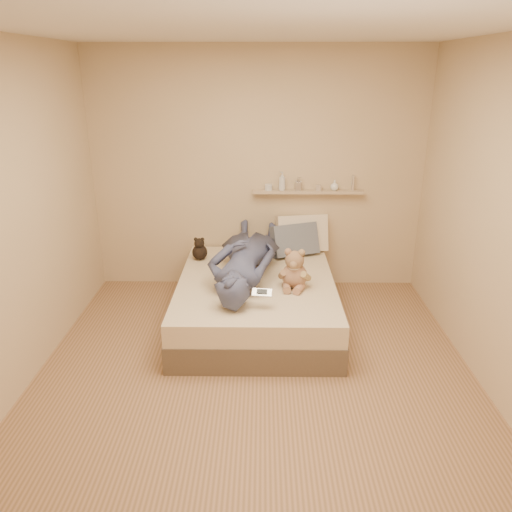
{
  "coord_description": "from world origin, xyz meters",
  "views": [
    {
      "loc": [
        0.05,
        -3.47,
        2.36
      ],
      "look_at": [
        0.0,
        0.65,
        0.8
      ],
      "focal_mm": 35.0,
      "sensor_mm": 36.0,
      "label": 1
    }
  ],
  "objects_px": {
    "game_console": "(262,293)",
    "person": "(245,257)",
    "dark_plush": "(200,250)",
    "bed": "(256,301)",
    "teddy_bear": "(294,272)",
    "pillow_grey": "(295,240)",
    "wall_shelf": "(308,192)",
    "pillow_cream": "(302,233)"
  },
  "relations": [
    {
      "from": "teddy_bear",
      "to": "person",
      "type": "relative_size",
      "value": 0.23
    },
    {
      "from": "pillow_grey",
      "to": "wall_shelf",
      "type": "xyz_separation_m",
      "value": [
        0.14,
        0.22,
        0.48
      ]
    },
    {
      "from": "bed",
      "to": "wall_shelf",
      "type": "height_order",
      "value": "wall_shelf"
    },
    {
      "from": "bed",
      "to": "teddy_bear",
      "type": "height_order",
      "value": "teddy_bear"
    },
    {
      "from": "dark_plush",
      "to": "pillow_cream",
      "type": "height_order",
      "value": "pillow_cream"
    },
    {
      "from": "bed",
      "to": "teddy_bear",
      "type": "distance_m",
      "value": 0.55
    },
    {
      "from": "pillow_grey",
      "to": "bed",
      "type": "bearing_deg",
      "value": -120.46
    },
    {
      "from": "game_console",
      "to": "person",
      "type": "relative_size",
      "value": 0.1
    },
    {
      "from": "bed",
      "to": "dark_plush",
      "type": "relative_size",
      "value": 7.64
    },
    {
      "from": "game_console",
      "to": "wall_shelf",
      "type": "distance_m",
      "value": 1.67
    },
    {
      "from": "teddy_bear",
      "to": "wall_shelf",
      "type": "bearing_deg",
      "value": 79.63
    },
    {
      "from": "teddy_bear",
      "to": "pillow_cream",
      "type": "xyz_separation_m",
      "value": [
        0.14,
        1.01,
        0.04
      ]
    },
    {
      "from": "pillow_cream",
      "to": "person",
      "type": "xyz_separation_m",
      "value": [
        -0.6,
        -0.74,
        0.0
      ]
    },
    {
      "from": "pillow_grey",
      "to": "person",
      "type": "xyz_separation_m",
      "value": [
        -0.52,
        -0.6,
        0.03
      ]
    },
    {
      "from": "dark_plush",
      "to": "game_console",
      "type": "bearing_deg",
      "value": -59.99
    },
    {
      "from": "pillow_cream",
      "to": "person",
      "type": "relative_size",
      "value": 0.33
    },
    {
      "from": "pillow_grey",
      "to": "game_console",
      "type": "bearing_deg",
      "value": -105.17
    },
    {
      "from": "dark_plush",
      "to": "pillow_grey",
      "type": "distance_m",
      "value": 1.03
    },
    {
      "from": "pillow_grey",
      "to": "teddy_bear",
      "type": "bearing_deg",
      "value": -93.65
    },
    {
      "from": "bed",
      "to": "pillow_cream",
      "type": "height_order",
      "value": "pillow_cream"
    },
    {
      "from": "dark_plush",
      "to": "wall_shelf",
      "type": "xyz_separation_m",
      "value": [
        1.16,
        0.37,
        0.54
      ]
    },
    {
      "from": "wall_shelf",
      "to": "bed",
      "type": "bearing_deg",
      "value": -121.18
    },
    {
      "from": "game_console",
      "to": "person",
      "type": "bearing_deg",
      "value": 103.26
    },
    {
      "from": "person",
      "to": "game_console",
      "type": "bearing_deg",
      "value": 110.73
    },
    {
      "from": "bed",
      "to": "pillow_grey",
      "type": "xyz_separation_m",
      "value": [
        0.41,
        0.69,
        0.4
      ]
    },
    {
      "from": "teddy_bear",
      "to": "pillow_grey",
      "type": "height_order",
      "value": "teddy_bear"
    },
    {
      "from": "game_console",
      "to": "pillow_grey",
      "type": "xyz_separation_m",
      "value": [
        0.35,
        1.3,
        0.02
      ]
    },
    {
      "from": "teddy_bear",
      "to": "pillow_cream",
      "type": "height_order",
      "value": "pillow_cream"
    },
    {
      "from": "game_console",
      "to": "dark_plush",
      "type": "relative_size",
      "value": 0.69
    },
    {
      "from": "pillow_cream",
      "to": "pillow_grey",
      "type": "height_order",
      "value": "pillow_cream"
    },
    {
      "from": "dark_plush",
      "to": "teddy_bear",
      "type": "bearing_deg",
      "value": -36.96
    },
    {
      "from": "game_console",
      "to": "wall_shelf",
      "type": "bearing_deg",
      "value": 71.89
    },
    {
      "from": "game_console",
      "to": "dark_plush",
      "type": "xyz_separation_m",
      "value": [
        -0.66,
        1.14,
        -0.04
      ]
    },
    {
      "from": "bed",
      "to": "pillow_cream",
      "type": "bearing_deg",
      "value": 59.33
    },
    {
      "from": "teddy_bear",
      "to": "bed",
      "type": "bearing_deg",
      "value": 152.29
    },
    {
      "from": "dark_plush",
      "to": "person",
      "type": "bearing_deg",
      "value": -41.96
    },
    {
      "from": "teddy_bear",
      "to": "dark_plush",
      "type": "xyz_separation_m",
      "value": [
        -0.96,
        0.72,
        -0.05
      ]
    },
    {
      "from": "game_console",
      "to": "person",
      "type": "xyz_separation_m",
      "value": [
        -0.16,
        0.7,
        0.06
      ]
    },
    {
      "from": "game_console",
      "to": "pillow_cream",
      "type": "relative_size",
      "value": 0.31
    },
    {
      "from": "game_console",
      "to": "person",
      "type": "height_order",
      "value": "person"
    },
    {
      "from": "dark_plush",
      "to": "pillow_grey",
      "type": "relative_size",
      "value": 0.5
    },
    {
      "from": "pillow_cream",
      "to": "pillow_grey",
      "type": "distance_m",
      "value": 0.17
    }
  ]
}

